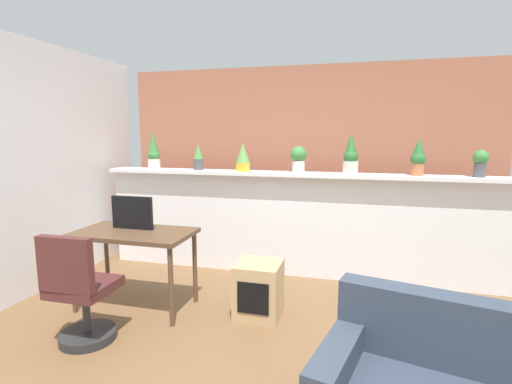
{
  "coord_description": "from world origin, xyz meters",
  "views": [
    {
      "loc": [
        0.66,
        -2.31,
        1.65
      ],
      "look_at": [
        -0.28,
        1.23,
        1.09
      ],
      "focal_mm": 26.68,
      "sensor_mm": 36.0,
      "label": 1
    }
  ],
  "objects": [
    {
      "name": "potted_plant_0",
      "position": [
        -1.8,
        1.97,
        1.43
      ],
      "size": [
        0.15,
        0.15,
        0.47
      ],
      "color": "silver",
      "rests_on": "plant_shelf"
    },
    {
      "name": "tv_monitor",
      "position": [
        -1.4,
        0.82,
        0.91
      ],
      "size": [
        0.42,
        0.04,
        0.32
      ],
      "primitive_type": "cube",
      "color": "black",
      "rests_on": "desk"
    },
    {
      "name": "potted_plant_6",
      "position": [
        1.86,
        1.97,
        1.37
      ],
      "size": [
        0.15,
        0.15,
        0.28
      ],
      "color": "#4C4C51",
      "rests_on": "plant_shelf"
    },
    {
      "name": "potted_plant_2",
      "position": [
        -0.62,
        1.93,
        1.39
      ],
      "size": [
        0.16,
        0.16,
        0.34
      ],
      "color": "gold",
      "rests_on": "plant_shelf"
    },
    {
      "name": "potted_plant_1",
      "position": [
        -1.2,
        1.97,
        1.38
      ],
      "size": [
        0.12,
        0.12,
        0.32
      ],
      "color": "#4C4C51",
      "rests_on": "plant_shelf"
    },
    {
      "name": "ground_plane",
      "position": [
        0.0,
        0.0,
        0.0
      ],
      "size": [
        12.0,
        12.0,
        0.0
      ],
      "primitive_type": "plane",
      "color": "brown"
    },
    {
      "name": "plant_shelf",
      "position": [
        0.0,
        1.96,
        1.2
      ],
      "size": [
        4.68,
        0.31,
        0.04
      ],
      "primitive_type": "cube",
      "color": "white",
      "rests_on": "divider_wall"
    },
    {
      "name": "desk",
      "position": [
        -1.34,
        0.74,
        0.67
      ],
      "size": [
        1.1,
        0.6,
        0.75
      ],
      "color": "brown",
      "rests_on": "ground"
    },
    {
      "name": "brick_wall_behind",
      "position": [
        0.0,
        2.6,
        1.25
      ],
      "size": [
        4.68,
        0.1,
        2.5
      ],
      "primitive_type": "cube",
      "color": "#AD664C",
      "rests_on": "ground"
    },
    {
      "name": "side_cube_shelf",
      "position": [
        -0.16,
        0.87,
        0.25
      ],
      "size": [
        0.4,
        0.41,
        0.5
      ],
      "color": "tan",
      "rests_on": "ground"
    },
    {
      "name": "potted_plant_3",
      "position": [
        0.02,
        1.95,
        1.39
      ],
      "size": [
        0.19,
        0.19,
        0.3
      ],
      "color": "silver",
      "rests_on": "plant_shelf"
    },
    {
      "name": "office_chair",
      "position": [
        -1.39,
        0.06,
        0.39
      ],
      "size": [
        0.45,
        0.45,
        0.91
      ],
      "color": "#262628",
      "rests_on": "ground"
    },
    {
      "name": "potted_plant_5",
      "position": [
        1.28,
        1.97,
        1.41
      ],
      "size": [
        0.16,
        0.16,
        0.39
      ],
      "color": "#C66B42",
      "rests_on": "plant_shelf"
    },
    {
      "name": "potted_plant_4",
      "position": [
        0.59,
        1.93,
        1.42
      ],
      "size": [
        0.16,
        0.16,
        0.45
      ],
      "color": "silver",
      "rests_on": "plant_shelf"
    },
    {
      "name": "divider_wall",
      "position": [
        0.0,
        2.0,
        0.59
      ],
      "size": [
        4.68,
        0.16,
        1.18
      ],
      "primitive_type": "cube",
      "color": "white",
      "rests_on": "ground"
    }
  ]
}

